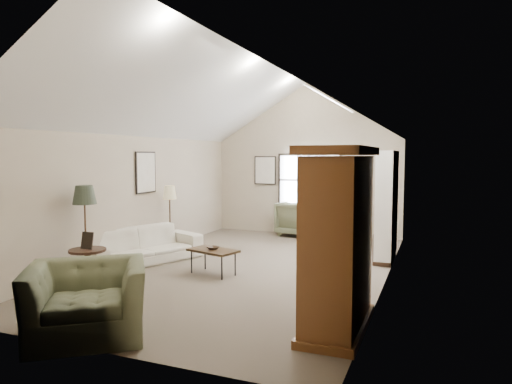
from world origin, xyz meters
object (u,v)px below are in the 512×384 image
at_px(armchair_near, 87,301).
at_px(side_chair, 353,219).
at_px(armoire, 338,240).
at_px(coffee_table, 213,262).
at_px(sofa, 142,246).
at_px(armchair_far, 299,219).
at_px(side_table, 88,267).

distance_m(armchair_near, side_chair, 7.20).
bearing_deg(armchair_near, armoire, -10.96).
height_order(coffee_table, side_chair, side_chair).
xyz_separation_m(armoire, side_chair, (-0.80, 5.66, -0.53)).
distance_m(armoire, armchair_near, 3.04).
xyz_separation_m(sofa, armchair_far, (1.99, 4.11, 0.10)).
height_order(armchair_far, side_chair, side_chair).
bearing_deg(sofa, coffee_table, -76.39).
xyz_separation_m(coffee_table, side_table, (-1.60, -1.34, 0.07)).
distance_m(armchair_far, coffee_table, 4.39).
distance_m(sofa, side_chair, 5.06).
xyz_separation_m(armchair_far, side_chair, (1.48, -0.44, 0.13)).
height_order(sofa, side_table, sofa).
height_order(armchair_near, armchair_far, armchair_far).
bearing_deg(armchair_far, side_chair, 172.54).
bearing_deg(armoire, coffee_table, 146.14).
distance_m(armchair_far, side_table, 6.02).
distance_m(coffee_table, side_chair, 4.33).
height_order(sofa, coffee_table, sofa).
height_order(side_table, side_chair, side_chair).
xyz_separation_m(coffee_table, side_chair, (1.77, 3.93, 0.35)).
bearing_deg(side_table, armchair_near, -48.24).
xyz_separation_m(armoire, armchair_far, (-2.28, 6.10, -0.65)).
relative_size(armchair_far, coffee_table, 1.13).
relative_size(coffee_table, side_chair, 0.76).
distance_m(armchair_far, side_chair, 1.55).
bearing_deg(side_table, coffee_table, 39.98).
bearing_deg(armchair_near, armchair_far, 50.03).
relative_size(armoire, armchair_far, 2.23).
relative_size(armoire, coffee_table, 2.52).
bearing_deg(armoire, side_table, 174.70).
height_order(armchair_near, side_table, armchair_near).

